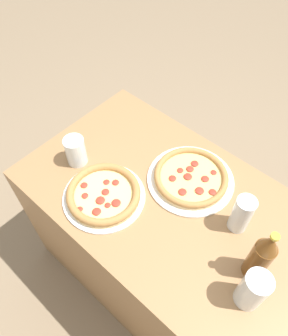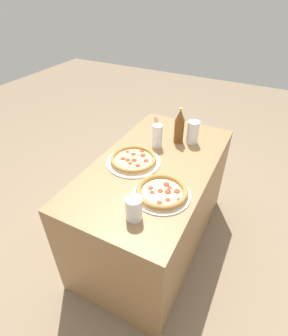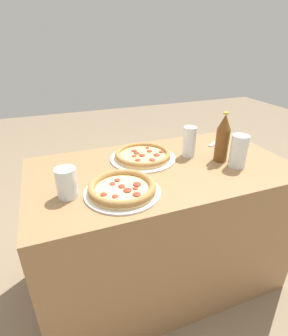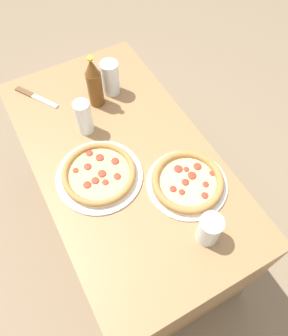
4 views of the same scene
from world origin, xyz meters
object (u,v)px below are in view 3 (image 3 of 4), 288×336
pizza_veggie (143,155)px  knife (219,140)px  pizza_pepperoni (122,188)px  beer_bottle (223,138)px  glass_mango_juice (189,143)px  glass_red_wine (67,184)px  glass_orange_juice (239,152)px

pizza_veggie → knife: (0.53, 0.08, -0.02)m
pizza_pepperoni → beer_bottle: beer_bottle is taller
glass_mango_juice → pizza_pepperoni: bearing=-152.0°
beer_bottle → glass_red_wine: bearing=-174.6°
beer_bottle → glass_mango_juice: bearing=139.1°
knife → pizza_pepperoni: bearing=-153.4°
pizza_veggie → glass_red_wine: bearing=-150.5°
glass_orange_juice → glass_red_wine: glass_orange_juice is taller
glass_orange_juice → glass_red_wine: bearing=178.8°
pizza_veggie → glass_mango_juice: glass_mango_juice is taller
pizza_pepperoni → glass_red_wine: glass_red_wine is taller
glass_mango_juice → glass_red_wine: glass_mango_juice is taller
glass_orange_juice → pizza_veggie: bearing=148.4°
glass_red_wine → glass_mango_juice: bearing=15.6°
pizza_pepperoni → glass_mango_juice: size_ratio=1.96×
glass_mango_juice → pizza_veggie: bearing=168.5°
knife → glass_orange_juice: bearing=-112.5°
pizza_pepperoni → knife: bearing=26.6°
glass_mango_juice → knife: size_ratio=0.73×
pizza_pepperoni → glass_mango_juice: bearing=28.0°
pizza_veggie → glass_red_wine: glass_red_wine is taller
pizza_pepperoni → glass_mango_juice: glass_mango_juice is taller
glass_mango_juice → beer_bottle: (0.12, -0.11, 0.04)m
pizza_veggie → glass_orange_juice: glass_orange_juice is taller
glass_orange_juice → knife: glass_orange_juice is taller
glass_mango_juice → beer_bottle: 0.17m
glass_orange_juice → pizza_pepperoni: bearing=-176.5°
glass_orange_juice → knife: (0.13, 0.32, -0.07)m
glass_mango_juice → knife: (0.29, 0.13, -0.07)m
glass_mango_juice → beer_bottle: bearing=-40.9°
glass_red_wine → knife: glass_red_wine is taller
beer_bottle → pizza_pepperoni: bearing=-167.4°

